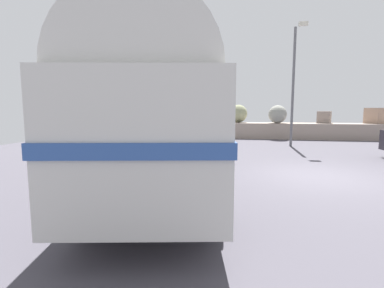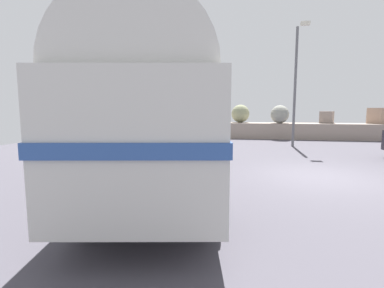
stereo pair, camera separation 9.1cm
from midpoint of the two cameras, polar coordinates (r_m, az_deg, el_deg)
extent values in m
cube|color=#48454E|center=(9.83, 23.33, -5.94)|extent=(32.00, 26.00, 0.02)
cube|color=gray|center=(21.30, 16.00, 2.53)|extent=(31.36, 1.80, 1.10)
sphere|color=gray|center=(23.54, -16.54, 5.96)|extent=(1.40, 1.40, 1.40)
cube|color=gray|center=(22.35, -10.36, 5.89)|extent=(1.29, 0.95, 1.23)
sphere|color=gray|center=(21.77, -1.44, 6.06)|extent=(1.30, 1.30, 1.30)
sphere|color=gray|center=(21.46, 9.00, 5.94)|extent=(1.29, 1.29, 1.29)
sphere|color=gray|center=(20.83, 16.40, 5.64)|extent=(1.24, 1.24, 1.24)
cube|color=gray|center=(22.10, 24.49, 4.82)|extent=(1.09, 1.09, 0.82)
cube|color=#A1816C|center=(23.28, 32.33, 4.74)|extent=(1.44, 1.43, 1.06)
cylinder|color=black|center=(10.39, -10.83, -2.06)|extent=(0.45, 1.00, 0.96)
cylinder|color=black|center=(10.24, 1.44, -2.07)|extent=(0.45, 1.00, 0.96)
cylinder|color=black|center=(5.46, -20.45, -10.66)|extent=(0.45, 1.00, 0.96)
cylinder|color=black|center=(5.17, 3.75, -11.23)|extent=(0.45, 1.00, 0.96)
cube|color=silver|center=(7.55, -6.16, 2.85)|extent=(3.90, 8.70, 2.10)
cylinder|color=silver|center=(7.55, -6.27, 10.82)|extent=(3.64, 8.33, 2.20)
cube|color=#2D5097|center=(7.55, -6.17, 3.25)|extent=(3.96, 8.79, 0.20)
cube|color=black|center=(7.53, -6.22, 7.23)|extent=(3.87, 8.37, 0.64)
cube|color=silver|center=(11.88, -4.21, 0.17)|extent=(2.27, 0.57, 0.28)
cylinder|color=#5B5B60|center=(16.99, 19.14, 10.36)|extent=(0.14, 0.14, 6.44)
cube|color=beige|center=(16.65, 20.94, 21.27)|extent=(0.44, 0.24, 0.18)
camera|label=1|loc=(0.05, -90.32, -0.04)|focal=27.05mm
camera|label=2|loc=(0.05, 89.68, 0.04)|focal=27.05mm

